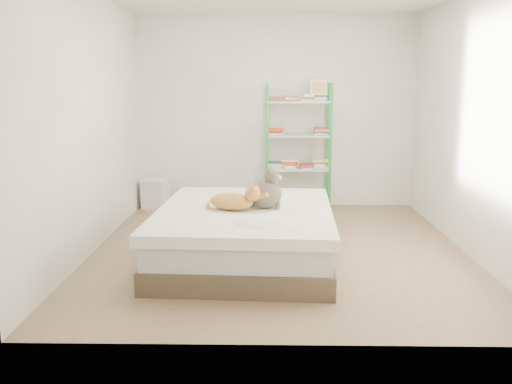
{
  "coord_description": "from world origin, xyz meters",
  "views": [
    {
      "loc": [
        -0.15,
        -5.4,
        1.7
      ],
      "look_at": [
        -0.24,
        -0.07,
        0.62
      ],
      "focal_mm": 38.0,
      "sensor_mm": 36.0,
      "label": 1
    }
  ],
  "objects_px": {
    "shelf_unit": "(299,144)",
    "cardboard_box": "(275,209)",
    "white_bin": "(156,194)",
    "grey_cat": "(265,188)",
    "bed": "(245,234)",
    "orange_cat": "(231,199)"
  },
  "relations": [
    {
      "from": "grey_cat",
      "to": "cardboard_box",
      "type": "xyz_separation_m",
      "value": [
        0.12,
        1.39,
        -0.53
      ]
    },
    {
      "from": "bed",
      "to": "shelf_unit",
      "type": "bearing_deg",
      "value": 77.06
    },
    {
      "from": "orange_cat",
      "to": "cardboard_box",
      "type": "distance_m",
      "value": 1.59
    },
    {
      "from": "cardboard_box",
      "to": "white_bin",
      "type": "distance_m",
      "value": 1.82
    },
    {
      "from": "bed",
      "to": "cardboard_box",
      "type": "height_order",
      "value": "bed"
    },
    {
      "from": "grey_cat",
      "to": "bed",
      "type": "bearing_deg",
      "value": 95.56
    },
    {
      "from": "shelf_unit",
      "to": "white_bin",
      "type": "distance_m",
      "value": 2.07
    },
    {
      "from": "grey_cat",
      "to": "cardboard_box",
      "type": "relative_size",
      "value": 0.58
    },
    {
      "from": "cardboard_box",
      "to": "white_bin",
      "type": "height_order",
      "value": "cardboard_box"
    },
    {
      "from": "orange_cat",
      "to": "white_bin",
      "type": "relative_size",
      "value": 1.23
    },
    {
      "from": "orange_cat",
      "to": "cardboard_box",
      "type": "xyz_separation_m",
      "value": [
        0.44,
        1.46,
        -0.44
      ]
    },
    {
      "from": "shelf_unit",
      "to": "cardboard_box",
      "type": "relative_size",
      "value": 2.6
    },
    {
      "from": "white_bin",
      "to": "shelf_unit",
      "type": "bearing_deg",
      "value": 0.91
    },
    {
      "from": "orange_cat",
      "to": "white_bin",
      "type": "distance_m",
      "value": 2.61
    },
    {
      "from": "cardboard_box",
      "to": "grey_cat",
      "type": "bearing_deg",
      "value": -70.74
    },
    {
      "from": "orange_cat",
      "to": "grey_cat",
      "type": "bearing_deg",
      "value": 32.3
    },
    {
      "from": "orange_cat",
      "to": "shelf_unit",
      "type": "xyz_separation_m",
      "value": [
        0.77,
        2.32,
        0.27
      ]
    },
    {
      "from": "bed",
      "to": "orange_cat",
      "type": "relative_size",
      "value": 4.19
    },
    {
      "from": "grey_cat",
      "to": "white_bin",
      "type": "relative_size",
      "value": 0.94
    },
    {
      "from": "shelf_unit",
      "to": "white_bin",
      "type": "relative_size",
      "value": 4.21
    },
    {
      "from": "bed",
      "to": "grey_cat",
      "type": "relative_size",
      "value": 5.47
    },
    {
      "from": "shelf_unit",
      "to": "cardboard_box",
      "type": "height_order",
      "value": "shelf_unit"
    }
  ]
}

